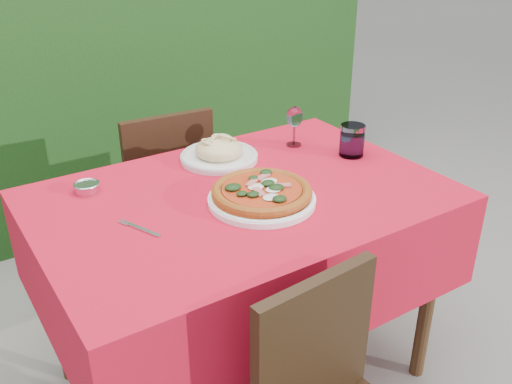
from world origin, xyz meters
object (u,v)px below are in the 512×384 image
steel_ramekin (87,188)px  fork (144,230)px  pasta_plate (219,153)px  wine_glass (295,118)px  chair_far (165,189)px  water_glass (352,142)px  pizza_plate (262,194)px

steel_ramekin → fork: bearing=-80.4°
pasta_plate → wine_glass: size_ratio=1.80×
chair_far → steel_ramekin: chair_far is taller
steel_ramekin → chair_far: bearing=43.6°
wine_glass → steel_ramekin: bearing=177.2°
chair_far → pasta_plate: bearing=99.6°
fork → steel_ramekin: size_ratio=2.21×
pasta_plate → water_glass: size_ratio=2.38×
chair_far → steel_ramekin: (-0.43, -0.41, 0.29)m
pizza_plate → fork: size_ratio=2.07×
chair_far → wine_glass: wine_glass is taller
water_glass → chair_far: bearing=125.8°
chair_far → water_glass: water_glass is taller
chair_far → water_glass: size_ratio=7.25×
pizza_plate → water_glass: size_ratio=2.98×
fork → wine_glass: bearing=-1.2°
pizza_plate → pasta_plate: (0.05, 0.35, -0.00)m
steel_ramekin → wine_glass: bearing=-2.8°
water_glass → wine_glass: wine_glass is taller
chair_far → wine_glass: bearing=131.4°
pasta_plate → fork: size_ratio=1.66×
water_glass → steel_ramekin: water_glass is taller
pizza_plate → water_glass: water_glass is taller
chair_far → pasta_plate: 0.51m
wine_glass → fork: (-0.72, -0.28, -0.10)m
pizza_plate → steel_ramekin: (-0.42, 0.35, -0.01)m
wine_glass → steel_ramekin: size_ratio=2.03×
pasta_plate → wine_glass: wine_glass is taller
steel_ramekin → pasta_plate: bearing=-0.5°
pizza_plate → wine_glass: (0.35, 0.32, 0.08)m
steel_ramekin → water_glass: bearing=-14.2°
water_glass → steel_ramekin: size_ratio=1.54×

